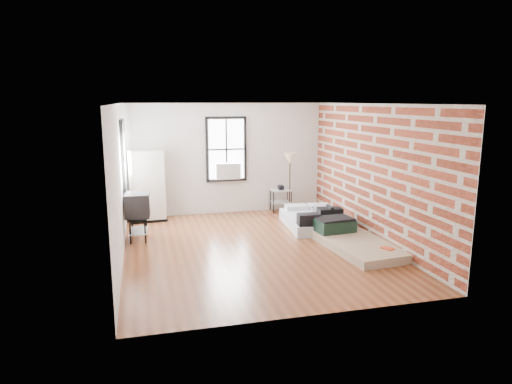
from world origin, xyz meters
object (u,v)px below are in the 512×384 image
object	(u,v)px
tv_stand	(138,207)
floor_lamp	(290,162)
mattress_main	(316,220)
mattress_bare	(352,240)
side_table	(281,194)
wardrobe	(147,186)

from	to	relation	value
tv_stand	floor_lamp	bearing A→B (deg)	24.96
mattress_main	mattress_bare	size ratio (longest dim) A/B	0.87
mattress_main	floor_lamp	xyz separation A→B (m)	(-0.15, 1.49, 1.16)
side_table	tv_stand	size ratio (longest dim) A/B	0.71
wardrobe	floor_lamp	bearing A→B (deg)	-4.63
mattress_bare	tv_stand	bearing A→B (deg)	153.93
wardrobe	mattress_main	bearing A→B (deg)	-26.30
mattress_main	floor_lamp	bearing A→B (deg)	100.57
mattress_main	mattress_bare	distance (m)	1.57
wardrobe	side_table	world-z (taller)	wardrobe
floor_lamp	tv_stand	xyz separation A→B (m)	(-3.81, -1.53, -0.61)
floor_lamp	tv_stand	bearing A→B (deg)	-158.17
mattress_main	side_table	size ratio (longest dim) A/B	2.75
tv_stand	wardrobe	bearing A→B (deg)	85.14
mattress_bare	tv_stand	size ratio (longest dim) A/B	2.24
tv_stand	mattress_main	bearing A→B (deg)	3.69
mattress_bare	mattress_main	bearing A→B (deg)	90.15
floor_lamp	tv_stand	size ratio (longest dim) A/B	1.57
mattress_main	side_table	bearing A→B (deg)	108.15
tv_stand	side_table	bearing A→B (deg)	27.09
mattress_main	wardrobe	bearing A→B (deg)	163.26
mattress_bare	wardrobe	world-z (taller)	wardrobe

